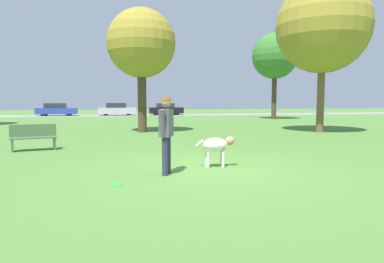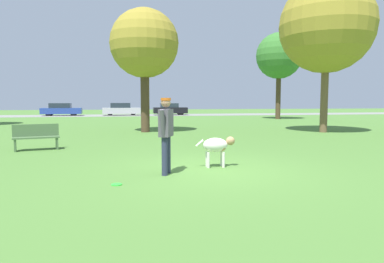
{
  "view_description": "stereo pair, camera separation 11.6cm",
  "coord_description": "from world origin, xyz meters",
  "views": [
    {
      "loc": [
        -1.99,
        -7.5,
        1.58
      ],
      "look_at": [
        -0.32,
        0.07,
        0.9
      ],
      "focal_mm": 32.0,
      "sensor_mm": 36.0,
      "label": 1
    },
    {
      "loc": [
        -1.87,
        -7.53,
        1.58
      ],
      "look_at": [
        -0.32,
        0.07,
        0.9
      ],
      "focal_mm": 32.0,
      "sensor_mm": 36.0,
      "label": 2
    }
  ],
  "objects": [
    {
      "name": "parked_car_black",
      "position": [
        3.6,
        31.97,
        0.67
      ],
      "size": [
        3.94,
        1.81,
        1.37
      ],
      "rotation": [
        0.0,
        0.0,
        -0.02
      ],
      "color": "black",
      "rests_on": "ground_plane"
    },
    {
      "name": "dog",
      "position": [
        0.37,
        0.36,
        0.52
      ],
      "size": [
        0.97,
        0.38,
        0.74
      ],
      "rotation": [
        0.0,
        0.0,
        6.21
      ],
      "color": "silver",
      "rests_on": "ground_plane"
    },
    {
      "name": "tree_mid_center",
      "position": [
        -0.7,
        10.23,
        4.48
      ],
      "size": [
        3.48,
        3.48,
        6.26
      ],
      "color": "#4C3826",
      "rests_on": "ground_plane"
    },
    {
      "name": "person",
      "position": [
        -0.95,
        -0.22,
        0.99
      ],
      "size": [
        0.38,
        0.7,
        1.66
      ],
      "rotation": [
        0.0,
        0.0,
        1.18
      ],
      "color": "#2D334C",
      "rests_on": "ground_plane"
    },
    {
      "name": "park_bench",
      "position": [
        -4.63,
        4.35,
        0.45
      ],
      "size": [
        1.46,
        0.73,
        0.84
      ],
      "rotation": [
        0.0,
        0.0,
        0.25
      ],
      "color": "#4C6B42",
      "rests_on": "ground_plane"
    },
    {
      "name": "far_road_strip",
      "position": [
        0.0,
        32.09,
        0.01
      ],
      "size": [
        120.0,
        6.0,
        0.01
      ],
      "color": "gray",
      "rests_on": "ground_plane"
    },
    {
      "name": "parked_car_silver",
      "position": [
        -1.94,
        32.11,
        0.68
      ],
      "size": [
        4.2,
        1.73,
        1.41
      ],
      "rotation": [
        0.0,
        0.0,
        0.02
      ],
      "color": "#B7B7BC",
      "rests_on": "ground_plane"
    },
    {
      "name": "parked_car_blue",
      "position": [
        -8.44,
        32.41,
        0.68
      ],
      "size": [
        4.27,
        1.81,
        1.39
      ],
      "rotation": [
        0.0,
        0.0,
        0.02
      ],
      "color": "#284293",
      "rests_on": "ground_plane"
    },
    {
      "name": "ground_plane",
      "position": [
        0.0,
        0.0,
        0.0
      ],
      "size": [
        120.0,
        120.0,
        0.0
      ],
      "primitive_type": "plane",
      "color": "#4C7A33"
    },
    {
      "name": "frisbee",
      "position": [
        -2.0,
        -0.98,
        0.01
      ],
      "size": [
        0.21,
        0.21,
        0.02
      ],
      "color": "#33D838",
      "rests_on": "ground_plane"
    },
    {
      "name": "tree_near_right",
      "position": [
        8.27,
        8.3,
        5.34
      ],
      "size": [
        4.7,
        4.7,
        7.71
      ],
      "color": "brown",
      "rests_on": "ground_plane"
    },
    {
      "name": "tree_far_right",
      "position": [
        11.87,
        21.06,
        5.58
      ],
      "size": [
        4.06,
        4.06,
        7.65
      ],
      "color": "#4C3826",
      "rests_on": "ground_plane"
    }
  ]
}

